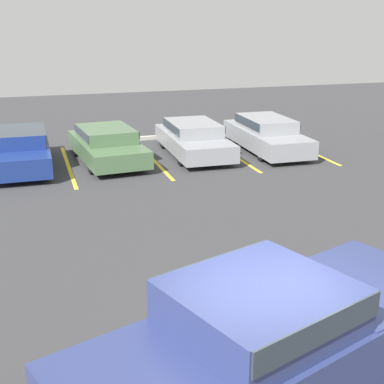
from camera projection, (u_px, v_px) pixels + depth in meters
stall_stripe_b at (68, 166)px, 17.75m from camera, size 0.12×5.45×0.01m
stall_stripe_c at (153, 159)px, 18.57m from camera, size 0.12×5.45×0.01m
stall_stripe_d at (230, 153)px, 19.38m from camera, size 0.12×5.45×0.01m
stall_stripe_e at (302, 148)px, 20.20m from camera, size 0.12×5.45×0.01m
pickup_truck at (276, 342)px, 6.53m from camera, size 5.82×3.66×1.76m
parked_sedan_a at (21, 148)px, 17.34m from camera, size 1.77×4.57×1.25m
parked_sedan_b at (107, 144)px, 18.08m from camera, size 2.24×4.52×1.17m
parked_sedan_c at (193, 137)px, 19.02m from camera, size 1.90×4.57×1.18m
parked_sedan_d at (266, 133)px, 19.60m from camera, size 1.81×4.73×1.23m
wheel_stop_curb at (140, 138)px, 21.49m from camera, size 1.68×0.20×0.14m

